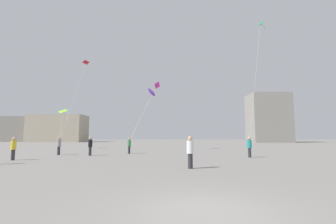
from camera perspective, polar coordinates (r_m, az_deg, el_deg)
ground_plane at (r=6.37m, az=8.66°, el=-22.44°), size 300.00×300.00×0.00m
person_in_grey at (r=26.40m, az=-24.76°, el=-7.20°), size 0.39×0.39×1.81m
person_in_yellow at (r=22.22m, az=-33.17°, el=-7.15°), size 0.39×0.39×1.79m
person_in_black at (r=24.39m, az=-18.20°, el=-7.62°), size 0.39×0.39×1.80m
person_in_teal at (r=22.36m, az=18.98°, el=-7.76°), size 0.39×0.39×1.80m
person_in_green at (r=26.09m, az=-9.32°, el=-7.80°), size 0.38×0.38×1.72m
person_in_white at (r=13.90m, az=5.37°, el=-9.23°), size 0.40×0.40×1.86m
kite_crimson_delta at (r=45.40m, az=-19.31°, el=10.58°), size 3.91×18.56×14.33m
kite_emerald_diamond at (r=24.44m, az=21.35°, el=18.83°), size 1.65×1.06×11.10m
kite_violet_diamond at (r=29.53m, az=-3.86°, el=4.82°), size 3.02×3.89×6.62m
kite_magenta_delta at (r=34.22m, az=-2.80°, el=6.20°), size 3.35×8.42×8.30m
kite_lime_delta at (r=39.33m, az=-23.97°, el=0.12°), size 5.49×12.82×4.74m
building_left_hall at (r=105.22m, az=-33.02°, el=-3.50°), size 24.24×10.03×9.17m
building_centre_hall at (r=92.88m, az=-24.93°, el=-3.62°), size 19.41×10.41×9.45m
building_right_hall at (r=85.27m, az=22.93°, el=-1.37°), size 12.88×11.08×15.89m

